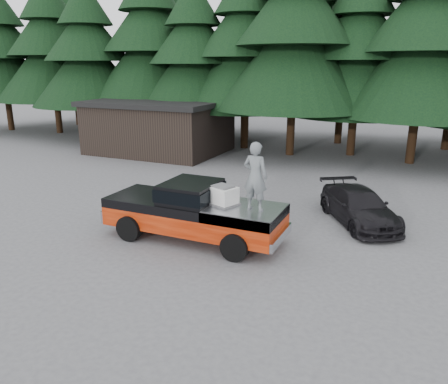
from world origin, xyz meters
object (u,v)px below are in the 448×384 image
at_px(air_compressor, 223,196).
at_px(man_on_bed, 255,176).
at_px(pickup_truck, 194,220).
at_px(utility_building, 159,126).
at_px(parked_car, 359,206).

distance_m(air_compressor, man_on_bed, 1.32).
bearing_deg(pickup_truck, air_compressor, -1.02).
bearing_deg(pickup_truck, utility_building, 126.41).
height_order(air_compressor, man_on_bed, man_on_bed).
relative_size(parked_car, utility_building, 0.50).
bearing_deg(man_on_bed, air_compressor, 1.59).
height_order(air_compressor, utility_building, utility_building).
bearing_deg(air_compressor, parked_car, 66.53).
xyz_separation_m(man_on_bed, utility_building, (-11.11, 12.28, -0.70)).
height_order(air_compressor, parked_car, air_compressor).
relative_size(air_compressor, man_on_bed, 0.38).
relative_size(pickup_truck, parked_car, 1.41).
height_order(pickup_truck, utility_building, utility_building).
xyz_separation_m(pickup_truck, air_compressor, (1.04, -0.02, 0.94)).
height_order(parked_car, utility_building, utility_building).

